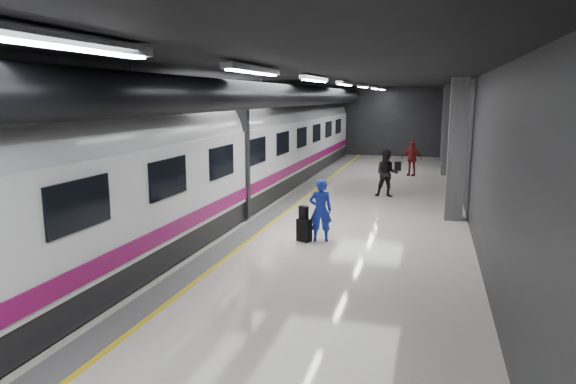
% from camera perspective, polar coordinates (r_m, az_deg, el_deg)
% --- Properties ---
extents(ground, '(40.00, 40.00, 0.00)m').
position_cam_1_polar(ground, '(16.00, 1.54, -3.61)').
color(ground, silver).
rests_on(ground, ground).
extents(platform_hall, '(10.02, 40.02, 4.51)m').
position_cam_1_polar(platform_hall, '(16.52, 1.45, 9.24)').
color(platform_hall, black).
rests_on(platform_hall, ground).
extents(train, '(3.05, 38.00, 4.05)m').
position_cam_1_polar(train, '(16.71, -9.31, 4.07)').
color(train, black).
rests_on(train, ground).
extents(traveler_main, '(0.72, 0.57, 1.73)m').
position_cam_1_polar(traveler_main, '(14.01, 3.63, -2.03)').
color(traveler_main, '#173DAE').
rests_on(traveler_main, ground).
extents(suitcase_main, '(0.45, 0.37, 0.62)m').
position_cam_1_polar(suitcase_main, '(14.10, 1.80, -4.26)').
color(suitcase_main, black).
rests_on(suitcase_main, ground).
extents(shoulder_bag, '(0.30, 0.27, 0.36)m').
position_cam_1_polar(shoulder_bag, '(14.01, 1.75, -2.30)').
color(shoulder_bag, black).
rests_on(shoulder_bag, suitcase_main).
extents(traveler_far_a, '(0.96, 0.78, 1.87)m').
position_cam_1_polar(traveler_far_a, '(20.56, 10.93, 2.02)').
color(traveler_far_a, black).
rests_on(traveler_far_a, ground).
extents(traveler_far_b, '(1.10, 0.69, 1.75)m').
position_cam_1_polar(traveler_far_b, '(26.51, 13.57, 3.66)').
color(traveler_far_b, maroon).
rests_on(traveler_far_b, ground).
extents(suitcase_far, '(0.38, 0.31, 0.48)m').
position_cam_1_polar(suitcase_far, '(28.23, 12.10, 2.83)').
color(suitcase_far, black).
rests_on(suitcase_far, ground).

